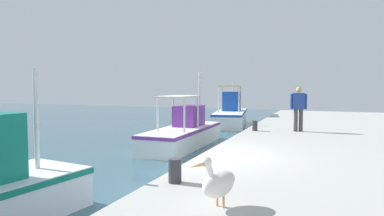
{
  "coord_description": "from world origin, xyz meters",
  "views": [
    {
      "loc": [
        -8.56,
        -3.04,
        2.62
      ],
      "look_at": [
        4.64,
        2.05,
        1.71
      ],
      "focal_mm": 31.99,
      "sensor_mm": 36.0,
      "label": 1
    }
  ],
  "objects": [
    {
      "name": "fishing_boat_third",
      "position": [
        5.11,
        2.61,
        0.61
      ],
      "size": [
        5.79,
        1.74,
        3.34
      ],
      "color": "white",
      "rests_on": "ground"
    },
    {
      "name": "fishing_boat_fourth",
      "position": [
        13.42,
        2.68,
        0.74
      ],
      "size": [
        6.02,
        2.76,
        2.99
      ],
      "color": "white",
      "rests_on": "ground"
    },
    {
      "name": "mooring_bollard_second",
      "position": [
        -2.74,
        -0.45,
        1.03
      ],
      "size": [
        0.25,
        0.25,
        0.46
      ],
      "primitive_type": "cylinder",
      "color": "#333338",
      "rests_on": "quay_pier"
    },
    {
      "name": "mooring_bollard_third",
      "position": [
        5.3,
        -0.45,
        1.01
      ],
      "size": [
        0.21,
        0.21,
        0.42
      ],
      "primitive_type": "cylinder",
      "color": "#333338",
      "rests_on": "quay_pier"
    },
    {
      "name": "pelican",
      "position": [
        -3.73,
        -1.6,
        1.2
      ],
      "size": [
        0.96,
        0.56,
        0.82
      ],
      "color": "tan",
      "rests_on": "quay_pier"
    },
    {
      "name": "fisherman_standing",
      "position": [
        5.74,
        -2.11,
        1.8
      ],
      "size": [
        0.33,
        0.64,
        1.79
      ],
      "color": "#3F3F42",
      "rests_on": "quay_pier"
    }
  ]
}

